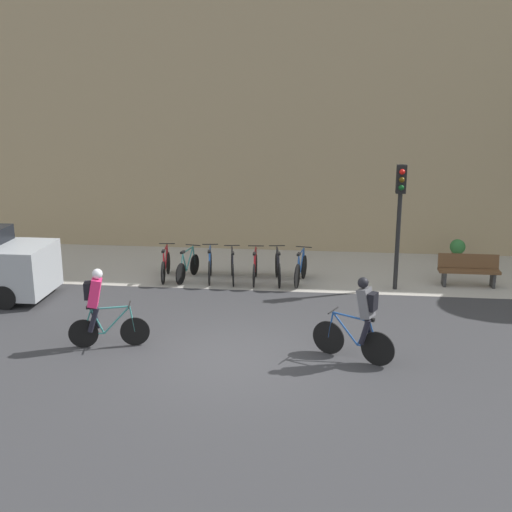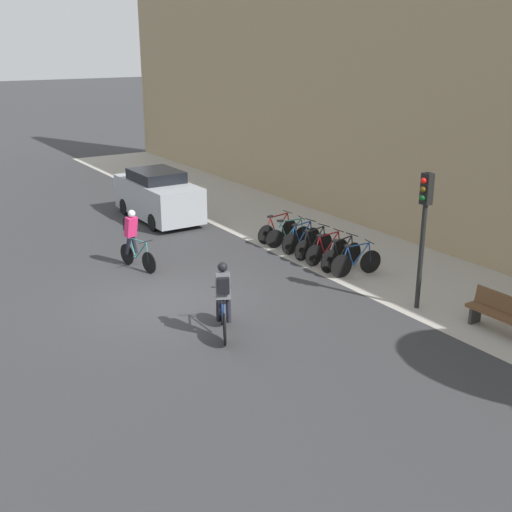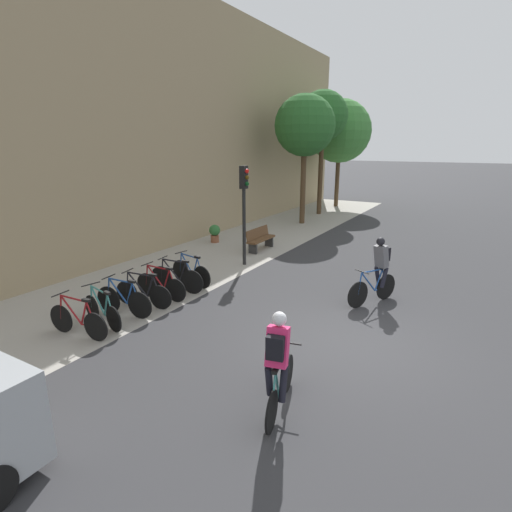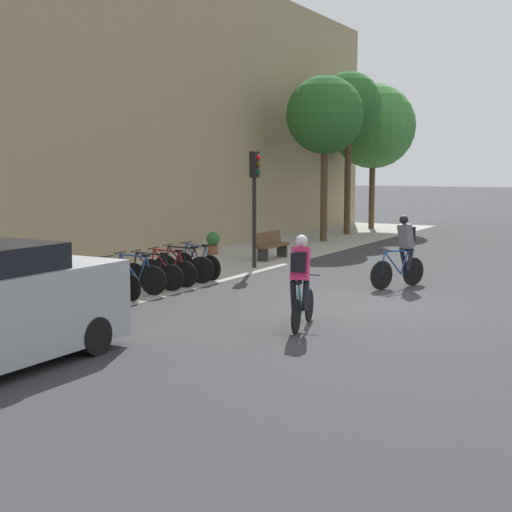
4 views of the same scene
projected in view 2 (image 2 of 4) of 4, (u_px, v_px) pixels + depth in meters
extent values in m
plane|color=#333335|center=(168.00, 300.00, 16.64)|extent=(200.00, 200.00, 0.00)
cube|color=#A39E93|center=(364.00, 255.00, 20.11)|extent=(44.00, 4.50, 0.01)
cube|color=#9E8966|center=(435.00, 86.00, 19.81)|extent=(44.00, 0.60, 10.15)
cylinder|color=black|center=(149.00, 263.00, 18.49)|extent=(0.63, 0.17, 0.64)
cylinder|color=black|center=(127.00, 254.00, 19.22)|extent=(0.63, 0.17, 0.64)
cylinder|color=teal|center=(141.00, 251.00, 18.65)|extent=(0.59, 0.17, 0.62)
cylinder|color=teal|center=(133.00, 248.00, 18.92)|extent=(0.28, 0.10, 0.58)
cylinder|color=teal|center=(138.00, 240.00, 18.64)|extent=(0.80, 0.22, 0.07)
cylinder|color=teal|center=(131.00, 256.00, 19.08)|extent=(0.43, 0.13, 0.05)
cylinder|color=teal|center=(128.00, 246.00, 19.06)|extent=(0.23, 0.08, 0.56)
cylinder|color=teal|center=(148.00, 253.00, 18.43)|extent=(0.13, 0.06, 0.59)
cylinder|color=black|center=(146.00, 242.00, 18.35)|extent=(0.13, 0.45, 0.03)
cube|color=black|center=(130.00, 237.00, 18.90)|extent=(0.21, 0.12, 0.06)
cube|color=#E52866|center=(131.00, 227.00, 18.73)|extent=(0.38, 0.38, 0.63)
sphere|color=silver|center=(132.00, 214.00, 18.54)|extent=(0.26, 0.26, 0.22)
cylinder|color=black|center=(128.00, 246.00, 18.87)|extent=(0.29, 0.17, 0.56)
cylinder|color=black|center=(134.00, 244.00, 19.02)|extent=(0.26, 0.16, 0.56)
cube|color=black|center=(128.00, 224.00, 18.80)|extent=(0.19, 0.28, 0.36)
cylinder|color=black|center=(221.00, 310.00, 15.16)|extent=(0.66, 0.35, 0.72)
cylinder|color=black|center=(225.00, 329.00, 14.13)|extent=(0.66, 0.35, 0.72)
cylinder|color=#1E478C|center=(222.00, 305.00, 14.72)|extent=(0.56, 0.30, 0.63)
cylinder|color=#1E478C|center=(223.00, 313.00, 14.34)|extent=(0.27, 0.16, 0.58)
cylinder|color=#1E478C|center=(222.00, 295.00, 14.52)|extent=(0.75, 0.40, 0.07)
cylinder|color=#1E478C|center=(224.00, 326.00, 14.34)|extent=(0.41, 0.23, 0.05)
cylinder|color=#1E478C|center=(224.00, 316.00, 14.13)|extent=(0.22, 0.13, 0.56)
cylinder|color=#1E478C|center=(221.00, 299.00, 15.03)|extent=(0.13, 0.09, 0.59)
cylinder|color=black|center=(221.00, 287.00, 14.88)|extent=(0.23, 0.42, 0.03)
cube|color=black|center=(224.00, 301.00, 14.13)|extent=(0.21, 0.16, 0.06)
cube|color=#5B5B60|center=(223.00, 286.00, 14.11)|extent=(0.43, 0.43, 0.63)
sphere|color=black|center=(222.00, 267.00, 14.06)|extent=(0.29, 0.29, 0.22)
cylinder|color=black|center=(229.00, 310.00, 14.26)|extent=(0.29, 0.22, 0.56)
cylinder|color=black|center=(219.00, 311.00, 14.24)|extent=(0.26, 0.21, 0.56)
cube|color=black|center=(223.00, 286.00, 13.97)|extent=(0.24, 0.30, 0.36)
cylinder|color=black|center=(289.00, 229.00, 21.74)|extent=(0.10, 0.65, 0.65)
cylinder|color=black|center=(266.00, 235.00, 21.13)|extent=(0.10, 0.65, 0.65)
cylinder|color=maroon|center=(282.00, 223.00, 21.44)|extent=(0.10, 0.57, 0.62)
cylinder|color=maroon|center=(273.00, 225.00, 21.22)|extent=(0.07, 0.27, 0.58)
cylinder|color=maroon|center=(279.00, 215.00, 21.28)|extent=(0.12, 0.77, 0.07)
cylinder|color=maroon|center=(271.00, 234.00, 21.25)|extent=(0.07, 0.42, 0.05)
cylinder|color=maroon|center=(268.00, 226.00, 21.09)|extent=(0.05, 0.22, 0.56)
cylinder|color=maroon|center=(288.00, 221.00, 21.62)|extent=(0.05, 0.12, 0.59)
cylinder|color=black|center=(288.00, 212.00, 21.49)|extent=(0.46, 0.08, 0.03)
cube|color=black|center=(270.00, 216.00, 21.05)|extent=(0.10, 0.21, 0.06)
cylinder|color=black|center=(303.00, 235.00, 21.10)|extent=(0.16, 0.61, 0.62)
cylinder|color=black|center=(275.00, 239.00, 20.74)|extent=(0.16, 0.61, 0.62)
cylinder|color=teal|center=(294.00, 228.00, 20.88)|extent=(0.15, 0.56, 0.62)
cylinder|color=teal|center=(283.00, 230.00, 20.76)|extent=(0.09, 0.26, 0.58)
cylinder|color=teal|center=(291.00, 220.00, 20.76)|extent=(0.19, 0.75, 0.07)
cylinder|color=teal|center=(281.00, 238.00, 20.81)|extent=(0.11, 0.41, 0.05)
cylinder|color=teal|center=(277.00, 230.00, 20.69)|extent=(0.07, 0.22, 0.56)
cylinder|color=teal|center=(302.00, 227.00, 20.99)|extent=(0.06, 0.12, 0.58)
cylinder|color=black|center=(301.00, 218.00, 20.87)|extent=(0.46, 0.12, 0.03)
cube|color=black|center=(280.00, 221.00, 20.62)|extent=(0.12, 0.21, 0.06)
cylinder|color=black|center=(312.00, 238.00, 20.68)|extent=(0.13, 0.69, 0.70)
cylinder|color=black|center=(290.00, 244.00, 20.09)|extent=(0.13, 0.69, 0.70)
cylinder|color=#1E478C|center=(305.00, 232.00, 20.39)|extent=(0.11, 0.53, 0.62)
cylinder|color=#1E478C|center=(297.00, 234.00, 20.18)|extent=(0.07, 0.25, 0.58)
cylinder|color=#1E478C|center=(303.00, 224.00, 20.23)|extent=(0.14, 0.71, 0.07)
cylinder|color=#1E478C|center=(295.00, 243.00, 20.21)|extent=(0.08, 0.39, 0.05)
cylinder|color=#1E478C|center=(292.00, 235.00, 20.05)|extent=(0.06, 0.21, 0.56)
cylinder|color=#1E478C|center=(311.00, 230.00, 20.57)|extent=(0.05, 0.12, 0.58)
cylinder|color=black|center=(311.00, 220.00, 20.44)|extent=(0.46, 0.09, 0.03)
cube|color=black|center=(295.00, 225.00, 20.01)|extent=(0.11, 0.21, 0.06)
cylinder|color=black|center=(325.00, 244.00, 20.21)|extent=(0.15, 0.64, 0.65)
cylinder|color=black|center=(302.00, 251.00, 19.53)|extent=(0.15, 0.64, 0.65)
cylinder|color=black|center=(318.00, 237.00, 19.89)|extent=(0.14, 0.57, 0.62)
cylinder|color=black|center=(309.00, 240.00, 19.64)|extent=(0.09, 0.27, 0.58)
cylinder|color=black|center=(315.00, 229.00, 19.72)|extent=(0.17, 0.77, 0.07)
cylinder|color=black|center=(307.00, 249.00, 19.67)|extent=(0.10, 0.42, 0.05)
cylinder|color=black|center=(305.00, 241.00, 19.51)|extent=(0.07, 0.22, 0.56)
cylinder|color=black|center=(324.00, 235.00, 20.09)|extent=(0.06, 0.12, 0.59)
cylinder|color=black|center=(324.00, 225.00, 19.96)|extent=(0.46, 0.11, 0.03)
cube|color=black|center=(307.00, 231.00, 19.47)|extent=(0.11, 0.21, 0.06)
cylinder|color=black|center=(340.00, 249.00, 19.64)|extent=(0.07, 0.66, 0.66)
cylinder|color=black|center=(314.00, 256.00, 19.06)|extent=(0.07, 0.66, 0.66)
cylinder|color=maroon|center=(332.00, 243.00, 19.35)|extent=(0.07, 0.57, 0.62)
cylinder|color=maroon|center=(322.00, 245.00, 19.14)|extent=(0.05, 0.27, 0.58)
cylinder|color=maroon|center=(329.00, 234.00, 19.20)|extent=(0.08, 0.77, 0.07)
cylinder|color=maroon|center=(319.00, 255.00, 19.18)|extent=(0.05, 0.42, 0.05)
cylinder|color=maroon|center=(317.00, 246.00, 19.03)|extent=(0.04, 0.22, 0.56)
cylinder|color=maroon|center=(339.00, 240.00, 19.52)|extent=(0.04, 0.12, 0.59)
cylinder|color=black|center=(339.00, 230.00, 19.39)|extent=(0.46, 0.05, 0.03)
cube|color=black|center=(319.00, 236.00, 18.98)|extent=(0.09, 0.20, 0.06)
cylinder|color=black|center=(353.00, 254.00, 19.15)|extent=(0.14, 0.70, 0.70)
cylinder|color=black|center=(329.00, 261.00, 18.50)|extent=(0.14, 0.70, 0.70)
cylinder|color=black|center=(345.00, 247.00, 18.84)|extent=(0.12, 0.57, 0.62)
cylinder|color=black|center=(337.00, 250.00, 18.60)|extent=(0.08, 0.27, 0.58)
cylinder|color=black|center=(343.00, 239.00, 18.67)|extent=(0.15, 0.76, 0.07)
cylinder|color=black|center=(334.00, 260.00, 18.63)|extent=(0.09, 0.42, 0.05)
cylinder|color=black|center=(332.00, 252.00, 18.47)|extent=(0.06, 0.22, 0.56)
cylinder|color=black|center=(352.00, 245.00, 19.03)|extent=(0.05, 0.12, 0.59)
cylinder|color=black|center=(352.00, 235.00, 18.90)|extent=(0.46, 0.10, 0.03)
cube|color=black|center=(334.00, 241.00, 18.43)|extent=(0.11, 0.21, 0.06)
cylinder|color=black|center=(370.00, 262.00, 18.49)|extent=(0.15, 0.68, 0.69)
cylinder|color=black|center=(341.00, 266.00, 18.12)|extent=(0.15, 0.68, 0.69)
cylinder|color=#1E478C|center=(361.00, 254.00, 18.28)|extent=(0.13, 0.54, 0.62)
cylinder|color=#1E478C|center=(350.00, 256.00, 18.14)|extent=(0.08, 0.25, 0.58)
cylinder|color=#1E478C|center=(358.00, 245.00, 18.14)|extent=(0.16, 0.72, 0.07)
cylinder|color=#1E478C|center=(347.00, 266.00, 18.20)|extent=(0.09, 0.39, 0.05)
cylinder|color=#1E478C|center=(344.00, 257.00, 18.07)|extent=(0.06, 0.21, 0.56)
cylinder|color=#1E478C|center=(370.00, 252.00, 18.38)|extent=(0.05, 0.12, 0.58)
cylinder|color=black|center=(369.00, 242.00, 18.26)|extent=(0.46, 0.10, 0.03)
cube|color=black|center=(348.00, 246.00, 18.00)|extent=(0.11, 0.21, 0.06)
cylinder|color=black|center=(422.00, 243.00, 15.63)|extent=(0.12, 0.12, 3.44)
cube|color=black|center=(427.00, 189.00, 15.21)|extent=(0.26, 0.20, 0.76)
sphere|color=red|center=(424.00, 181.00, 15.07)|extent=(0.15, 0.15, 0.15)
sphere|color=#4C380A|center=(423.00, 189.00, 15.14)|extent=(0.15, 0.15, 0.15)
sphere|color=#0C4719|center=(422.00, 198.00, 15.21)|extent=(0.15, 0.15, 0.15)
cube|color=brown|center=(500.00, 315.00, 14.64)|extent=(1.67, 0.40, 0.08)
cube|color=brown|center=(506.00, 304.00, 14.66)|extent=(1.67, 0.12, 0.40)
cube|color=#2D2D2D|center=(475.00, 314.00, 15.25)|extent=(0.08, 0.36, 0.45)
cube|color=#9EA3A8|center=(158.00, 198.00, 23.93)|extent=(4.30, 1.78, 1.27)
cube|color=black|center=(156.00, 175.00, 23.75)|extent=(2.06, 1.57, 0.40)
cylinder|color=black|center=(154.00, 222.00, 22.61)|extent=(0.62, 0.20, 0.62)
cylinder|color=black|center=(195.00, 216.00, 23.45)|extent=(0.62, 0.20, 0.62)
cylinder|color=black|center=(125.00, 207.00, 24.73)|extent=(0.62, 0.20, 0.62)
cylinder|color=black|center=(164.00, 201.00, 25.57)|extent=(0.62, 0.20, 0.62)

